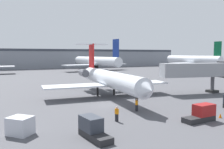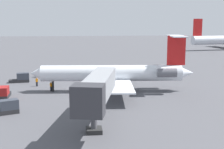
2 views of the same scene
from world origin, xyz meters
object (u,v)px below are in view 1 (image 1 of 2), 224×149
object	(u,v)px
baggage_tug_trailing	(202,114)
parked_airliner_east_mid	(193,60)
regional_jet	(108,78)
parked_airliner_centre	(96,61)
ground_crew_marshaller	(117,114)
ground_crew_loader	(137,105)
jet_bridge	(203,70)
traffic_cone_near	(220,116)
baggage_tug_lead	(93,129)
cargo_container_uld	(20,126)

from	to	relation	value
baggage_tug_trailing	parked_airliner_east_mid	bearing A→B (deg)	45.77
regional_jet	parked_airliner_centre	bearing A→B (deg)	69.89
regional_jet	parked_airliner_centre	world-z (taller)	parked_airliner_centre
baggage_tug_trailing	parked_airliner_centre	distance (m)	80.99
regional_jet	ground_crew_marshaller	size ratio (longest dim) A/B	17.07
ground_crew_loader	baggage_tug_trailing	bearing A→B (deg)	-59.51
jet_bridge	ground_crew_marshaller	size ratio (longest dim) A/B	9.13
jet_bridge	ground_crew_loader	bearing A→B (deg)	-160.27
ground_crew_loader	traffic_cone_near	size ratio (longest dim) A/B	3.07
regional_jet	baggage_tug_lead	world-z (taller)	regional_jet
baggage_tug_lead	baggage_tug_trailing	distance (m)	13.02
jet_bridge	ground_crew_loader	distance (m)	20.90
ground_crew_marshaller	traffic_cone_near	world-z (taller)	ground_crew_marshaller
ground_crew_loader	baggage_tug_lead	world-z (taller)	baggage_tug_lead
parked_airliner_east_mid	traffic_cone_near	bearing A→B (deg)	-133.03
regional_jet	ground_crew_loader	size ratio (longest dim) A/B	17.07
ground_crew_marshaller	ground_crew_loader	xyz separation A→B (m)	(4.53, 3.06, 0.00)
parked_airliner_east_mid	ground_crew_loader	bearing A→B (deg)	-138.58
regional_jet	jet_bridge	xyz separation A→B (m)	(18.23, -4.54, 1.12)
traffic_cone_near	ground_crew_loader	bearing A→B (deg)	135.32
jet_bridge	cargo_container_uld	bearing A→B (deg)	-163.81
jet_bridge	baggage_tug_trailing	xyz separation A→B (m)	(-15.20, -14.07, -3.57)
cargo_container_uld	parked_airliner_east_mid	bearing A→B (deg)	37.78
ground_crew_loader	cargo_container_uld	distance (m)	14.95
regional_jet	cargo_container_uld	size ratio (longest dim) A/B	10.54
cargo_container_uld	regional_jet	bearing A→B (deg)	42.37
jet_bridge	parked_airliner_centre	world-z (taller)	parked_airliner_centre
parked_airliner_east_mid	regional_jet	bearing A→B (deg)	-143.24
ground_crew_loader	cargo_container_uld	bearing A→B (deg)	-168.68
jet_bridge	baggage_tug_trailing	distance (m)	21.02
baggage_tug_lead	cargo_container_uld	world-z (taller)	baggage_tug_lead
baggage_tug_lead	parked_airliner_centre	size ratio (longest dim) A/B	0.12
baggage_tug_lead	parked_airliner_east_mid	distance (m)	115.99
ground_crew_loader	baggage_tug_lead	size ratio (longest dim) A/B	0.41
jet_bridge	baggage_tug_trailing	bearing A→B (deg)	-137.22
traffic_cone_near	regional_jet	bearing A→B (deg)	108.01
ground_crew_loader	baggage_tug_lead	bearing A→B (deg)	-142.86
ground_crew_marshaller	cargo_container_uld	xyz separation A→B (m)	(-10.13, 0.13, -0.01)
baggage_tug_trailing	parked_airliner_east_mid	world-z (taller)	parked_airliner_east_mid
traffic_cone_near	baggage_tug_trailing	bearing A→B (deg)	179.56
ground_crew_marshaller	regional_jet	bearing A→B (deg)	68.66
jet_bridge	baggage_tug_trailing	world-z (taller)	jet_bridge
regional_jet	jet_bridge	bearing A→B (deg)	-13.98
jet_bridge	parked_airliner_centre	size ratio (longest dim) A/B	0.43
baggage_tug_trailing	cargo_container_uld	world-z (taller)	baggage_tug_trailing
ground_crew_loader	traffic_cone_near	xyz separation A→B (m)	(7.22, -7.14, -0.58)
regional_jet	parked_airliner_east_mid	bearing A→B (deg)	36.76
ground_crew_marshaller	parked_airliner_centre	bearing A→B (deg)	69.65
parked_airliner_centre	parked_airliner_east_mid	bearing A→B (deg)	-2.23
regional_jet	parked_airliner_east_mid	distance (m)	96.75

